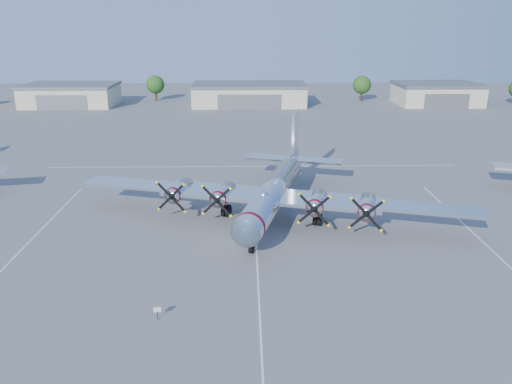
{
  "coord_description": "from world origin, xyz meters",
  "views": [
    {
      "loc": [
        -0.93,
        -45.72,
        20.27
      ],
      "look_at": [
        0.11,
        4.0,
        3.2
      ],
      "focal_mm": 35.0,
      "sensor_mm": 36.0,
      "label": 1
    }
  ],
  "objects_px": {
    "main_bomber_b29": "(274,214)",
    "info_placard": "(157,311)",
    "tree_west": "(155,85)",
    "hangar_west": "(71,95)",
    "hangar_center": "(249,94)",
    "tree_east": "(362,85)",
    "hangar_east": "(437,94)"
  },
  "relations": [
    {
      "from": "tree_west",
      "to": "hangar_east",
      "type": "bearing_deg",
      "value": -6.28
    },
    {
      "from": "hangar_west",
      "to": "hangar_east",
      "type": "bearing_deg",
      "value": 0.0
    },
    {
      "from": "hangar_east",
      "to": "hangar_center",
      "type": "bearing_deg",
      "value": -180.0
    },
    {
      "from": "hangar_west",
      "to": "tree_west",
      "type": "bearing_deg",
      "value": 21.89
    },
    {
      "from": "tree_east",
      "to": "main_bomber_b29",
      "type": "relative_size",
      "value": 0.16
    },
    {
      "from": "hangar_center",
      "to": "hangar_east",
      "type": "xyz_separation_m",
      "value": [
        48.0,
        0.0,
        0.0
      ]
    },
    {
      "from": "hangar_east",
      "to": "main_bomber_b29",
      "type": "bearing_deg",
      "value": -120.96
    },
    {
      "from": "hangar_center",
      "to": "hangar_west",
      "type": "bearing_deg",
      "value": 180.0
    },
    {
      "from": "hangar_west",
      "to": "hangar_east",
      "type": "relative_size",
      "value": 1.1
    },
    {
      "from": "hangar_west",
      "to": "info_placard",
      "type": "bearing_deg",
      "value": -68.72
    },
    {
      "from": "hangar_center",
      "to": "main_bomber_b29",
      "type": "bearing_deg",
      "value": -88.36
    },
    {
      "from": "tree_west",
      "to": "main_bomber_b29",
      "type": "relative_size",
      "value": 0.16
    },
    {
      "from": "main_bomber_b29",
      "to": "hangar_east",
      "type": "bearing_deg",
      "value": 74.56
    },
    {
      "from": "hangar_west",
      "to": "main_bomber_b29",
      "type": "bearing_deg",
      "value": -58.29
    },
    {
      "from": "hangar_center",
      "to": "tree_east",
      "type": "xyz_separation_m",
      "value": [
        30.0,
        6.04,
        1.51
      ]
    },
    {
      "from": "main_bomber_b29",
      "to": "tree_west",
      "type": "bearing_deg",
      "value": 123.38
    },
    {
      "from": "hangar_east",
      "to": "tree_east",
      "type": "bearing_deg",
      "value": 161.46
    },
    {
      "from": "hangar_center",
      "to": "tree_east",
      "type": "distance_m",
      "value": 30.64
    },
    {
      "from": "tree_west",
      "to": "main_bomber_b29",
      "type": "bearing_deg",
      "value": -72.14
    },
    {
      "from": "hangar_center",
      "to": "tree_east",
      "type": "relative_size",
      "value": 4.31
    },
    {
      "from": "tree_east",
      "to": "info_placard",
      "type": "relative_size",
      "value": 6.57
    },
    {
      "from": "tree_east",
      "to": "info_placard",
      "type": "bearing_deg",
      "value": -109.97
    },
    {
      "from": "hangar_west",
      "to": "main_bomber_b29",
      "type": "xyz_separation_m",
      "value": [
        47.19,
        -76.36,
        -2.71
      ]
    },
    {
      "from": "tree_east",
      "to": "info_placard",
      "type": "xyz_separation_m",
      "value": [
        -37.33,
        -102.75,
        -3.51
      ]
    },
    {
      "from": "main_bomber_b29",
      "to": "info_placard",
      "type": "height_order",
      "value": "main_bomber_b29"
    },
    {
      "from": "hangar_center",
      "to": "tree_east",
      "type": "bearing_deg",
      "value": 11.38
    },
    {
      "from": "tree_west",
      "to": "info_placard",
      "type": "xyz_separation_m",
      "value": [
        17.67,
        -104.75,
        -3.51
      ]
    },
    {
      "from": "hangar_west",
      "to": "tree_west",
      "type": "relative_size",
      "value": 3.4
    },
    {
      "from": "tree_west",
      "to": "tree_east",
      "type": "relative_size",
      "value": 1.0
    },
    {
      "from": "hangar_east",
      "to": "info_placard",
      "type": "xyz_separation_m",
      "value": [
        -55.33,
        -96.71,
        -2.0
      ]
    },
    {
      "from": "tree_east",
      "to": "main_bomber_b29",
      "type": "height_order",
      "value": "tree_east"
    },
    {
      "from": "hangar_west",
      "to": "info_placard",
      "type": "distance_m",
      "value": 103.81
    }
  ]
}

